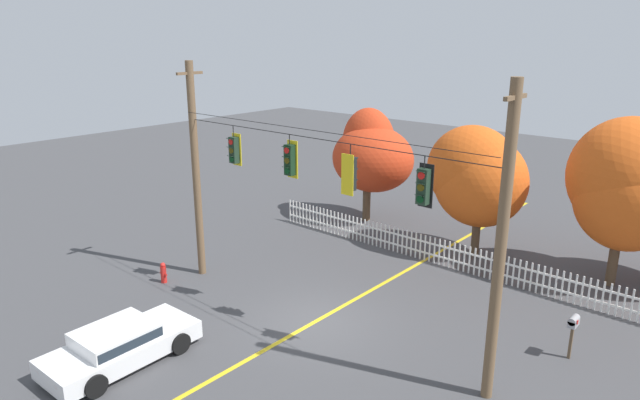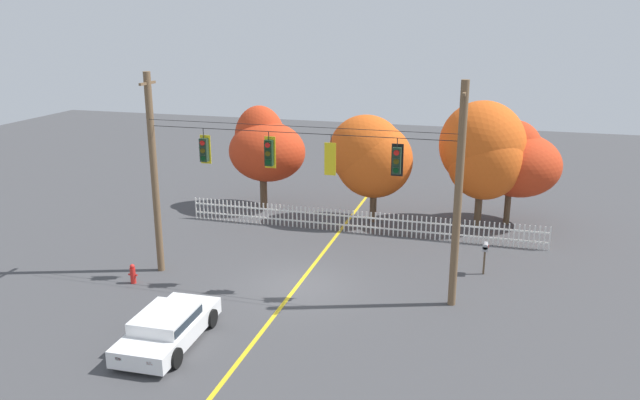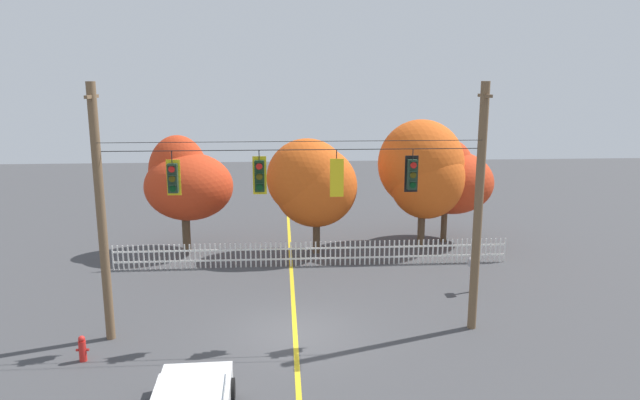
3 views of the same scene
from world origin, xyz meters
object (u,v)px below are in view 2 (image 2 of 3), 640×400
(roadside_mailbox, at_px, (485,249))
(traffic_signal_eastbound_side, at_px, (331,158))
(traffic_signal_southbound_primary, at_px, (269,153))
(autumn_maple_mid, at_px, (370,156))
(traffic_signal_northbound_primary, at_px, (397,161))
(autumn_maple_far_west, at_px, (517,161))
(traffic_signal_westbound_side, at_px, (204,150))
(autumn_maple_near_fence, at_px, (265,148))
(fire_hydrant, at_px, (133,274))
(parked_car, at_px, (168,326))
(autumn_oak_far_east, at_px, (483,151))

(roadside_mailbox, bearing_deg, traffic_signal_eastbound_side, -150.10)
(traffic_signal_southbound_primary, distance_m, autumn_maple_mid, 9.39)
(traffic_signal_northbound_primary, height_order, autumn_maple_far_west, traffic_signal_northbound_primary)
(roadside_mailbox, bearing_deg, autumn_maple_mid, 136.56)
(traffic_signal_westbound_side, distance_m, traffic_signal_northbound_primary, 7.55)
(autumn_maple_near_fence, xyz_separation_m, autumn_maple_mid, (6.07, -0.91, 0.07))
(fire_hydrant, xyz_separation_m, roadside_mailbox, (13.48, 4.79, 0.71))
(autumn_maple_near_fence, height_order, autumn_maple_mid, autumn_maple_near_fence)
(autumn_maple_far_west, height_order, parked_car, autumn_maple_far_west)
(autumn_maple_near_fence, xyz_separation_m, roadside_mailbox, (12.08, -6.61, -2.28))
(autumn_maple_mid, bearing_deg, fire_hydrant, -125.46)
(autumn_maple_near_fence, distance_m, autumn_oak_far_east, 11.61)
(traffic_signal_southbound_primary, xyz_separation_m, parked_car, (-1.59, -5.50, -4.73))
(autumn_maple_far_west, relative_size, roadside_mailbox, 3.89)
(autumn_oak_far_east, bearing_deg, autumn_maple_mid, -172.52)
(traffic_signal_southbound_primary, height_order, traffic_signal_eastbound_side, same)
(autumn_maple_near_fence, bearing_deg, traffic_signal_eastbound_side, -57.20)
(autumn_maple_near_fence, relative_size, autumn_maple_mid, 1.01)
(autumn_maple_far_west, bearing_deg, traffic_signal_westbound_side, -138.34)
(traffic_signal_eastbound_side, bearing_deg, autumn_oak_far_east, 61.70)
(traffic_signal_westbound_side, xyz_separation_m, autumn_oak_far_east, (10.34, 9.68, -1.39))
(parked_car, bearing_deg, autumn_maple_mid, 75.62)
(fire_hydrant, relative_size, roadside_mailbox, 0.59)
(parked_car, distance_m, fire_hydrant, 5.47)
(autumn_maple_mid, relative_size, parked_car, 1.26)
(autumn_maple_far_west, distance_m, fire_hydrant, 19.30)
(traffic_signal_eastbound_side, relative_size, traffic_signal_northbound_primary, 1.05)
(traffic_signal_westbound_side, bearing_deg, autumn_maple_mid, 61.79)
(traffic_signal_westbound_side, xyz_separation_m, parked_car, (1.10, -5.50, -4.69))
(autumn_maple_near_fence, height_order, autumn_maple_far_west, autumn_maple_near_fence)
(autumn_maple_near_fence, relative_size, autumn_maple_far_west, 1.06)
(autumn_maple_near_fence, height_order, autumn_oak_far_east, autumn_oak_far_east)
(traffic_signal_westbound_side, distance_m, autumn_maple_far_west, 16.20)
(parked_car, relative_size, fire_hydrant, 5.46)
(autumn_maple_near_fence, distance_m, autumn_maple_far_west, 13.30)
(autumn_maple_mid, bearing_deg, traffic_signal_southbound_primary, -103.31)
(traffic_signal_eastbound_side, relative_size, autumn_maple_far_west, 0.28)
(parked_car, bearing_deg, traffic_signal_northbound_primary, 40.47)
(traffic_signal_southbound_primary, height_order, autumn_maple_far_west, traffic_signal_southbound_primary)
(traffic_signal_northbound_primary, bearing_deg, autumn_oak_far_east, 73.92)
(traffic_signal_westbound_side, xyz_separation_m, traffic_signal_southbound_primary, (2.68, 0.00, 0.04))
(parked_car, bearing_deg, traffic_signal_westbound_side, 101.26)
(autumn_oak_far_east, height_order, fire_hydrant, autumn_oak_far_east)
(traffic_signal_westbound_side, bearing_deg, autumn_oak_far_east, 43.13)
(traffic_signal_westbound_side, bearing_deg, autumn_maple_far_west, 41.66)
(autumn_oak_far_east, distance_m, roadside_mailbox, 7.02)
(traffic_signal_eastbound_side, bearing_deg, parked_car, -126.22)
(autumn_maple_far_west, relative_size, parked_car, 1.20)
(traffic_signal_eastbound_side, relative_size, roadside_mailbox, 1.09)
(traffic_signal_westbound_side, distance_m, roadside_mailbox, 12.05)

